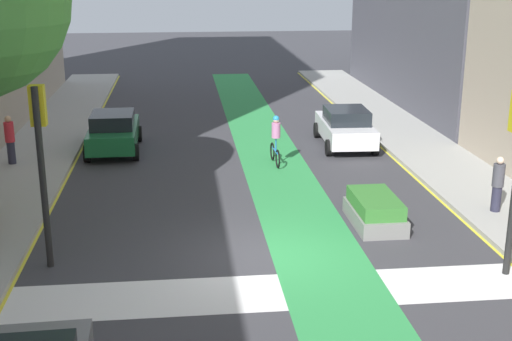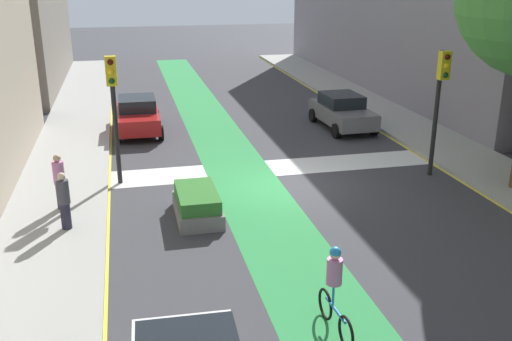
% 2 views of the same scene
% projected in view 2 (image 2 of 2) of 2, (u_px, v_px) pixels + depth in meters
% --- Properties ---
extents(ground_plane, '(120.00, 120.00, 0.00)m').
position_uv_depth(ground_plane, '(289.00, 186.00, 19.66)').
color(ground_plane, '#38383D').
extents(bike_lane_paint, '(2.40, 60.00, 0.01)m').
position_uv_depth(bike_lane_paint, '(250.00, 190.00, 19.37)').
color(bike_lane_paint, '#2D8C47').
rests_on(bike_lane_paint, ground_plane).
extents(crosswalk_band, '(12.00, 1.80, 0.01)m').
position_uv_depth(crosswalk_band, '(274.00, 168.00, 21.50)').
color(crosswalk_band, silver).
rests_on(crosswalk_band, ground_plane).
extents(sidewalk_left, '(3.00, 60.00, 0.15)m').
position_uv_depth(sidewalk_left, '(485.00, 168.00, 21.22)').
color(sidewalk_left, '#9E9E99').
rests_on(sidewalk_left, ground_plane).
extents(curb_stripe_left, '(0.16, 60.00, 0.01)m').
position_uv_depth(curb_stripe_left, '(448.00, 173.00, 20.92)').
color(curb_stripe_left, yellow).
rests_on(curb_stripe_left, ground_plane).
extents(sidewalk_right, '(3.00, 60.00, 0.15)m').
position_uv_depth(sidewalk_right, '(58.00, 203.00, 18.05)').
color(sidewalk_right, '#9E9E99').
rests_on(sidewalk_right, ground_plane).
extents(curb_stripe_right, '(0.16, 60.00, 0.01)m').
position_uv_depth(curb_stripe_right, '(108.00, 201.00, 18.39)').
color(curb_stripe_right, yellow).
rests_on(curb_stripe_right, ground_plane).
extents(traffic_signal_near_right, '(0.35, 0.52, 4.38)m').
position_uv_depth(traffic_signal_near_right, '(113.00, 96.00, 18.87)').
color(traffic_signal_near_right, black).
rests_on(traffic_signal_near_right, ground_plane).
extents(traffic_signal_near_left, '(0.35, 0.52, 4.43)m').
position_uv_depth(traffic_signal_near_left, '(440.00, 90.00, 19.66)').
color(traffic_signal_near_left, black).
rests_on(traffic_signal_near_left, ground_plane).
extents(car_red_right_near, '(2.04, 4.21, 1.57)m').
position_uv_depth(car_red_right_near, '(138.00, 115.00, 25.94)').
color(car_red_right_near, '#A51919').
rests_on(car_red_right_near, ground_plane).
extents(car_grey_left_near, '(2.14, 4.26, 1.57)m').
position_uv_depth(car_grey_left_near, '(342.00, 111.00, 26.65)').
color(car_grey_left_near, slate).
rests_on(car_grey_left_near, ground_plane).
extents(cyclist_in_lane, '(0.32, 1.73, 1.86)m').
position_uv_depth(cyclist_in_lane, '(335.00, 288.00, 11.53)').
color(cyclist_in_lane, black).
rests_on(cyclist_in_lane, ground_plane).
extents(pedestrian_sidewalk_right_a, '(0.34, 0.34, 1.65)m').
position_uv_depth(pedestrian_sidewalk_right_a, '(64.00, 200.00, 15.86)').
color(pedestrian_sidewalk_right_a, '#262638').
rests_on(pedestrian_sidewalk_right_a, sidewalk_right).
extents(pedestrian_sidewalk_right_b, '(0.34, 0.34, 1.70)m').
position_uv_depth(pedestrian_sidewalk_right_b, '(60.00, 181.00, 17.22)').
color(pedestrian_sidewalk_right_b, '#262638').
rests_on(pedestrian_sidewalk_right_b, sidewalk_right).
extents(median_planter, '(1.28, 2.40, 0.85)m').
position_uv_depth(median_planter, '(197.00, 204.00, 17.11)').
color(median_planter, slate).
rests_on(median_planter, ground_plane).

